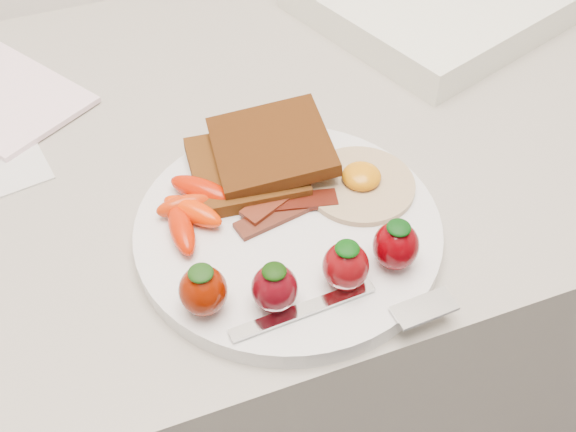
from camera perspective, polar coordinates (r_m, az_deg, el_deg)
name	(u,v)px	position (r m, az deg, el deg)	size (l,w,h in m)	color
counter	(253,361)	(1.10, -2.79, -11.39)	(2.00, 0.60, 0.90)	gray
plate	(288,231)	(0.64, 0.00, -1.17)	(0.27, 0.27, 0.02)	white
toast_lower	(246,168)	(0.67, -3.35, 3.77)	(0.10, 0.10, 0.01)	#412708
toast_upper	(271,146)	(0.67, -1.34, 5.55)	(0.11, 0.11, 0.01)	black
fried_egg	(361,182)	(0.66, 5.76, 2.66)	(0.12, 0.12, 0.02)	beige
bacon_strips	(283,204)	(0.64, -0.37, 0.96)	(0.10, 0.06, 0.01)	black
baby_carrots	(191,208)	(0.64, -7.66, 0.60)	(0.08, 0.10, 0.02)	red
strawberries	(307,271)	(0.57, 1.49, -4.39)	(0.20, 0.05, 0.05)	#691100
fork	(358,309)	(0.57, 5.58, -7.33)	(0.18, 0.05, 0.00)	silver
notepad	(1,96)	(0.85, -21.73, 8.82)	(0.12, 0.18, 0.01)	white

